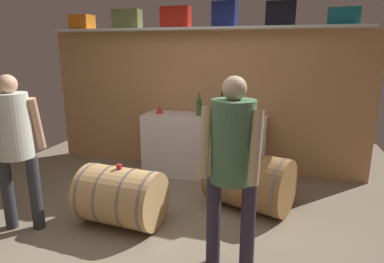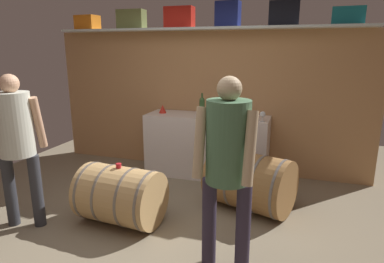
# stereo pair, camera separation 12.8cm
# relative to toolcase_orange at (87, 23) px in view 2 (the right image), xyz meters

# --- Properties ---
(ground_plane) EXTENTS (6.03, 7.52, 0.02)m
(ground_plane) POSITION_rel_toolcase_orange_xyz_m (1.88, -1.47, -2.23)
(ground_plane) COLOR gray
(back_wall_panel) EXTENTS (4.83, 0.10, 2.08)m
(back_wall_panel) POSITION_rel_toolcase_orange_xyz_m (1.88, 0.15, -1.18)
(back_wall_panel) COLOR tan
(back_wall_panel) RESTS_ON ground
(high_shelf_board) EXTENTS (4.44, 0.40, 0.03)m
(high_shelf_board) POSITION_rel_toolcase_orange_xyz_m (1.88, 0.00, -0.12)
(high_shelf_board) COLOR silver
(high_shelf_board) RESTS_ON back_wall_panel
(toolcase_orange) EXTENTS (0.34, 0.26, 0.22)m
(toolcase_orange) POSITION_rel_toolcase_orange_xyz_m (0.00, 0.00, 0.00)
(toolcase_orange) COLOR orange
(toolcase_orange) RESTS_ON high_shelf_board
(toolcase_olive) EXTENTS (0.42, 0.23, 0.27)m
(toolcase_olive) POSITION_rel_toolcase_orange_xyz_m (0.77, 0.00, 0.03)
(toolcase_olive) COLOR olive
(toolcase_olive) RESTS_ON high_shelf_board
(toolcase_red) EXTENTS (0.41, 0.20, 0.29)m
(toolcase_red) POSITION_rel_toolcase_orange_xyz_m (1.53, 0.00, 0.04)
(toolcase_red) COLOR red
(toolcase_red) RESTS_ON high_shelf_board
(toolcase_navy) EXTENTS (0.34, 0.21, 0.34)m
(toolcase_navy) POSITION_rel_toolcase_orange_xyz_m (2.23, 0.00, 0.06)
(toolcase_navy) COLOR navy
(toolcase_navy) RESTS_ON high_shelf_board
(toolcase_black) EXTENTS (0.38, 0.22, 0.31)m
(toolcase_black) POSITION_rel_toolcase_orange_xyz_m (2.97, 0.00, 0.05)
(toolcase_black) COLOR black
(toolcase_black) RESTS_ON high_shelf_board
(toolcase_teal) EXTENTS (0.39, 0.23, 0.21)m
(toolcase_teal) POSITION_rel_toolcase_orange_xyz_m (3.73, 0.00, -0.00)
(toolcase_teal) COLOR #18747F
(toolcase_teal) RESTS_ON high_shelf_board
(work_cabinet) EXTENTS (1.76, 0.56, 0.90)m
(work_cabinet) POSITION_rel_toolcase_orange_xyz_m (2.00, -0.19, -1.77)
(work_cabinet) COLOR white
(work_cabinet) RESTS_ON ground
(wine_bottle_dark) EXTENTS (0.07, 0.07, 0.33)m
(wine_bottle_dark) POSITION_rel_toolcase_orange_xyz_m (2.23, -0.08, -1.17)
(wine_bottle_dark) COLOR black
(wine_bottle_dark) RESTS_ON work_cabinet
(wine_bottle_green) EXTENTS (0.08, 0.08, 0.32)m
(wine_bottle_green) POSITION_rel_toolcase_orange_xyz_m (1.93, -0.20, -1.18)
(wine_bottle_green) COLOR #355D30
(wine_bottle_green) RESTS_ON work_cabinet
(wine_glass) EXTENTS (0.08, 0.08, 0.14)m
(wine_glass) POSITION_rel_toolcase_orange_xyz_m (2.80, -0.36, -1.23)
(wine_glass) COLOR white
(wine_glass) RESTS_ON work_cabinet
(red_funnel) EXTENTS (0.11, 0.11, 0.12)m
(red_funnel) POSITION_rel_toolcase_orange_xyz_m (1.32, -0.20, -1.26)
(red_funnel) COLOR red
(red_funnel) RESTS_ON work_cabinet
(wine_barrel_near) EXTENTS (0.90, 0.68, 0.63)m
(wine_barrel_near) POSITION_rel_toolcase_orange_xyz_m (1.50, -1.81, -1.91)
(wine_barrel_near) COLOR tan
(wine_barrel_near) RESTS_ON ground
(wine_barrel_far) EXTENTS (1.08, 0.92, 0.68)m
(wine_barrel_far) POSITION_rel_toolcase_orange_xyz_m (2.76, -1.06, -1.88)
(wine_barrel_far) COLOR olive
(wine_barrel_far) RESTS_ON ground
(tasting_cup) EXTENTS (0.06, 0.06, 0.04)m
(tasting_cup) POSITION_rel_toolcase_orange_xyz_m (1.49, -1.81, -1.57)
(tasting_cup) COLOR red
(tasting_cup) RESTS_ON wine_barrel_near
(winemaker_pouring) EXTENTS (0.50, 0.41, 1.59)m
(winemaker_pouring) POSITION_rel_toolcase_orange_xyz_m (0.56, -2.16, -1.24)
(winemaker_pouring) COLOR #32333A
(winemaker_pouring) RESTS_ON ground
(visitor_tasting) EXTENTS (0.49, 0.38, 1.63)m
(visitor_tasting) POSITION_rel_toolcase_orange_xyz_m (2.73, -2.24, -1.22)
(visitor_tasting) COLOR #322A3E
(visitor_tasting) RESTS_ON ground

